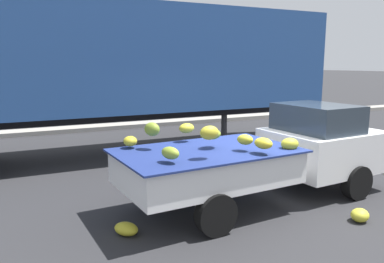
{
  "coord_description": "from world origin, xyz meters",
  "views": [
    {
      "loc": [
        -4.12,
        -5.5,
        2.47
      ],
      "look_at": [
        -1.29,
        0.43,
        1.29
      ],
      "focal_mm": 35.47,
      "sensor_mm": 36.0,
      "label": 1
    }
  ],
  "objects_px": {
    "pickup_truck": "(300,148)",
    "semi_trailer": "(114,61)",
    "fallen_banana_bunch_by_wheel": "(360,215)",
    "fallen_banana_bunch_near_tailgate": "(126,229)"
  },
  "relations": [
    {
      "from": "fallen_banana_bunch_near_tailgate",
      "to": "fallen_banana_bunch_by_wheel",
      "type": "distance_m",
      "value": 3.66
    },
    {
      "from": "pickup_truck",
      "to": "semi_trailer",
      "type": "distance_m",
      "value": 5.37
    },
    {
      "from": "fallen_banana_bunch_near_tailgate",
      "to": "fallen_banana_bunch_by_wheel",
      "type": "relative_size",
      "value": 1.22
    },
    {
      "from": "pickup_truck",
      "to": "fallen_banana_bunch_near_tailgate",
      "type": "xyz_separation_m",
      "value": [
        -3.53,
        -0.38,
        -0.79
      ]
    },
    {
      "from": "pickup_truck",
      "to": "fallen_banana_bunch_by_wheel",
      "type": "bearing_deg",
      "value": -95.6
    },
    {
      "from": "fallen_banana_bunch_by_wheel",
      "to": "pickup_truck",
      "type": "bearing_deg",
      "value": 88.14
    },
    {
      "from": "pickup_truck",
      "to": "semi_trailer",
      "type": "bearing_deg",
      "value": 114.22
    },
    {
      "from": "fallen_banana_bunch_by_wheel",
      "to": "fallen_banana_bunch_near_tailgate",
      "type": "bearing_deg",
      "value": 162.0
    },
    {
      "from": "semi_trailer",
      "to": "fallen_banana_bunch_near_tailgate",
      "type": "bearing_deg",
      "value": -103.29
    },
    {
      "from": "fallen_banana_bunch_near_tailgate",
      "to": "fallen_banana_bunch_by_wheel",
      "type": "bearing_deg",
      "value": -18.0
    }
  ]
}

